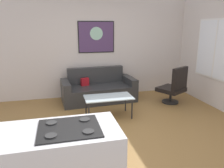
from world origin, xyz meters
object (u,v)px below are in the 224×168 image
object	(u,v)px
couch	(98,90)
coffee_table	(108,98)
wall_painting	(96,37)
armchair	(174,87)

from	to	relation	value
couch	coffee_table	size ratio (longest dim) A/B	1.90
coffee_table	wall_painting	size ratio (longest dim) A/B	1.04
wall_painting	couch	bearing A→B (deg)	-96.66
coffee_table	armchair	world-z (taller)	armchair
couch	armchair	size ratio (longest dim) A/B	2.03
coffee_table	wall_painting	xyz separation A→B (m)	(0.05, 1.59, 1.21)
couch	wall_painting	bearing A→B (deg)	83.34
armchair	wall_painting	size ratio (longest dim) A/B	0.97
coffee_table	wall_painting	bearing A→B (deg)	88.31
couch	wall_painting	size ratio (longest dim) A/B	1.97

